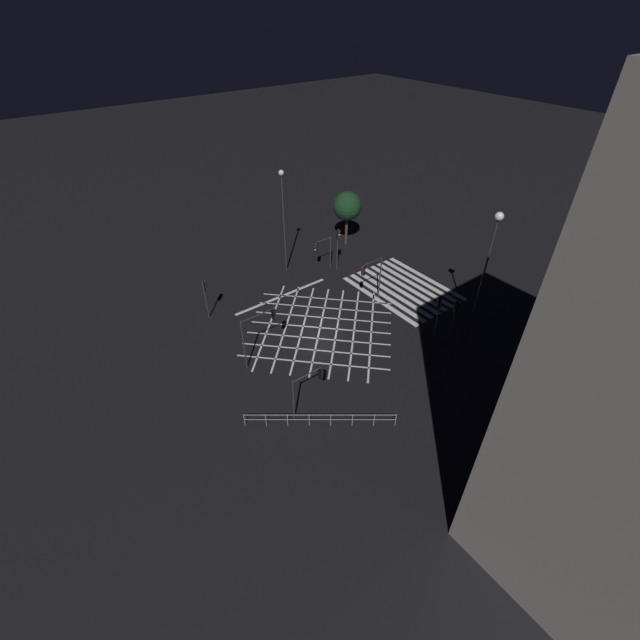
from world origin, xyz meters
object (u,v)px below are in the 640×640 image
(traffic_light_se_main, at_px, (338,242))
(traffic_light_sw_cross, at_px, (454,313))
(traffic_light_median_north, at_px, (260,326))
(traffic_light_ne_cross, at_px, (205,291))
(street_tree_near, at_px, (347,206))
(traffic_light_se_cross, at_px, (322,248))
(traffic_light_sw_main, at_px, (438,310))
(street_lamp_west, at_px, (491,246))
(traffic_light_nw_cross, at_px, (310,382))
(street_lamp_east, at_px, (283,206))
(traffic_light_median_south, at_px, (371,272))

(traffic_light_se_main, xyz_separation_m, traffic_light_sw_cross, (-13.90, -0.13, -0.41))
(traffic_light_se_main, bearing_deg, traffic_light_median_north, -61.52)
(traffic_light_ne_cross, xyz_separation_m, traffic_light_sw_cross, (-14.39, -13.75, 0.09))
(traffic_light_sw_cross, height_order, street_tree_near, street_tree_near)
(traffic_light_median_north, distance_m, traffic_light_se_cross, 13.97)
(traffic_light_sw_main, bearing_deg, street_lamp_west, -108.18)
(traffic_light_ne_cross, bearing_deg, traffic_light_nw_cross, -86.43)
(traffic_light_nw_cross, xyz_separation_m, traffic_light_se_main, (12.93, -12.79, 0.59))
(traffic_light_sw_cross, xyz_separation_m, traffic_light_sw_main, (0.94, 0.79, 0.15))
(traffic_light_median_north, relative_size, traffic_light_nw_cross, 1.29)
(street_lamp_east, bearing_deg, traffic_light_sw_main, -168.06)
(traffic_light_median_north, distance_m, street_tree_near, 20.22)
(traffic_light_se_cross, xyz_separation_m, street_lamp_west, (-14.92, -3.83, 5.24))
(traffic_light_ne_cross, distance_m, street_lamp_west, 22.33)
(traffic_light_se_cross, height_order, street_tree_near, street_tree_near)
(traffic_light_ne_cross, bearing_deg, traffic_light_se_main, -2.04)
(traffic_light_nw_cross, distance_m, street_tree_near, 23.99)
(traffic_light_se_cross, bearing_deg, traffic_light_nw_cross, 50.20)
(traffic_light_median_south, bearing_deg, traffic_light_sw_main, 95.38)
(traffic_light_ne_cross, height_order, street_lamp_east, street_lamp_east)
(traffic_light_sw_main, xyz_separation_m, street_lamp_west, (-1.06, -3.23, 4.86))
(traffic_light_ne_cross, bearing_deg, traffic_light_se_cross, 1.89)
(traffic_light_median_south, height_order, street_lamp_west, street_lamp_west)
(traffic_light_sw_cross, distance_m, traffic_light_sw_main, 1.24)
(traffic_light_nw_cross, bearing_deg, traffic_light_sw_main, -0.14)
(traffic_light_ne_cross, xyz_separation_m, traffic_light_sw_main, (-13.45, -12.96, 0.25))
(traffic_light_nw_cross, distance_m, traffic_light_se_main, 18.20)
(traffic_light_nw_cross, relative_size, street_tree_near, 0.59)
(traffic_light_ne_cross, height_order, street_tree_near, street_tree_near)
(traffic_light_sw_main, bearing_deg, traffic_light_ne_cross, 43.94)
(traffic_light_median_north, xyz_separation_m, traffic_light_ne_cross, (7.43, 0.82, -0.66))
(traffic_light_se_main, relative_size, traffic_light_sw_cross, 1.16)
(traffic_light_median_south, distance_m, street_lamp_east, 10.20)
(traffic_light_se_main, relative_size, traffic_light_median_south, 1.04)
(traffic_light_median_north, distance_m, traffic_light_se_main, 14.56)
(traffic_light_median_north, distance_m, street_lamp_west, 17.50)
(traffic_light_se_cross, distance_m, traffic_light_nw_cross, 18.00)
(traffic_light_nw_cross, relative_size, traffic_light_median_south, 0.81)
(traffic_light_se_cross, xyz_separation_m, traffic_light_median_south, (-6.95, 0.05, 0.62))
(street_lamp_east, height_order, street_lamp_west, street_lamp_west)
(traffic_light_median_north, height_order, traffic_light_median_south, traffic_light_median_north)
(street_lamp_west, relative_size, street_tree_near, 1.75)
(street_lamp_east, distance_m, street_lamp_west, 18.38)
(traffic_light_median_north, bearing_deg, street_lamp_east, 48.92)
(traffic_light_se_main, xyz_separation_m, street_tree_near, (3.81, -4.29, 1.22))
(street_lamp_west, bearing_deg, traffic_light_sw_main, 71.82)
(traffic_light_median_south, height_order, traffic_light_sw_cross, traffic_light_median_south)
(traffic_light_nw_cross, distance_m, traffic_light_ne_cross, 13.45)
(traffic_light_median_south, bearing_deg, traffic_light_se_main, -102.24)
(traffic_light_median_south, distance_m, street_lamp_west, 10.00)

